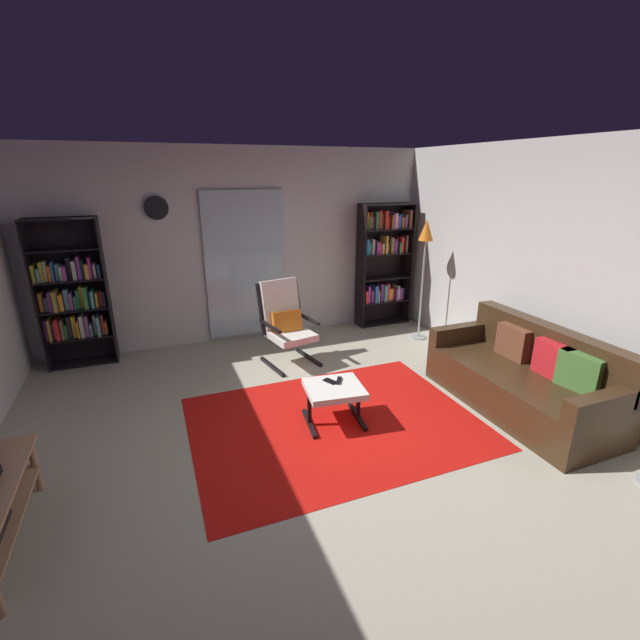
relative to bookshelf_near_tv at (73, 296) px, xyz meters
The scene contains 14 objects.
ground_plane 3.51m from the bookshelf_near_tv, 52.38° to the right, with size 7.02×7.02×0.00m, color #B0A994.
wall_back 2.14m from the bookshelf_near_tv, ahead, with size 5.60×0.06×2.60m, color silver.
wall_right 5.51m from the bookshelf_near_tv, 29.45° to the right, with size 0.06×6.00×2.60m, color silver.
glass_door_panel 2.14m from the bookshelf_near_tv, ahead, with size 1.10×0.01×2.00m, color silver.
area_rug 3.50m from the bookshelf_near_tv, 45.66° to the right, with size 2.66×2.00×0.01m, color red.
bookshelf_near_tv is the anchor object (origin of this frame).
bookshelf_near_sofa 4.21m from the bookshelf_near_tv, ahead, with size 0.82×0.30×1.84m.
leather_sofa 5.14m from the bookshelf_near_tv, 33.73° to the right, with size 0.84×1.90×0.83m.
lounge_armchair 2.55m from the bookshelf_near_tv, 20.02° to the right, with size 0.67×0.74×1.02m.
ottoman 3.42m from the bookshelf_near_tv, 45.52° to the right, with size 0.58×0.54×0.38m.
tv_remote 3.41m from the bookshelf_near_tv, 43.73° to the right, with size 0.04×0.14×0.02m, color black.
cell_phone 3.34m from the bookshelf_near_tv, 44.39° to the right, with size 0.07×0.14×0.01m, color black.
floor_lamp_by_shelf 4.48m from the bookshelf_near_tv, 10.39° to the right, with size 0.22×0.22×1.67m.
wall_clock 1.45m from the bookshelf_near_tv, ahead, with size 0.29×0.03×0.29m.
Camera 1 is at (-1.17, -3.04, 2.27)m, focal length 24.44 mm.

